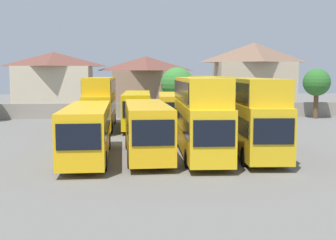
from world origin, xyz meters
The scene contains 15 objects.
ground centered at (0.00, 18.00, 0.00)m, with size 140.00×140.00×0.00m, color slate.
depot_boundary_wall centered at (0.00, 25.28, 0.90)m, with size 56.00×0.50×1.80m, color gray.
bus_1 centered at (-5.29, -0.16, 1.90)m, with size 2.83×11.29×3.32m.
bus_2 centered at (-1.57, 0.22, 1.95)m, with size 2.90×10.51×3.42m.
bus_3 centered at (1.87, 0.51, 2.86)m, with size 2.78×11.93×5.08m.
bus_4 centered at (5.29, 0.10, 2.83)m, with size 3.06×10.34×5.03m.
bus_5 centered at (-5.63, 15.57, 2.79)m, with size 2.64×11.92×4.95m.
bus_6 centered at (-2.09, 15.40, 1.99)m, with size 2.84×11.38×3.48m.
bus_7 centered at (1.36, 14.93, 1.93)m, with size 3.15×10.66×3.37m.
bus_8 centered at (5.08, 15.23, 2.85)m, with size 3.03×11.41×5.06m.
house_terrace_left centered at (-13.35, 34.53, 4.21)m, with size 10.59×7.32×8.28m.
house_terrace_centre centered at (-0.66, 34.39, 3.94)m, with size 9.55×7.82×7.72m.
house_terrace_right centered at (14.79, 34.79, 4.96)m, with size 11.26×7.11×9.72m.
tree_behind_wall centered at (19.27, 23.28, 4.23)m, with size 3.23×3.23×5.92m.
tree_right_of_lot centered at (3.09, 27.78, 4.04)m, with size 4.16×4.16×6.13m.
Camera 1 is at (-2.40, -27.82, 5.34)m, focal length 47.35 mm.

